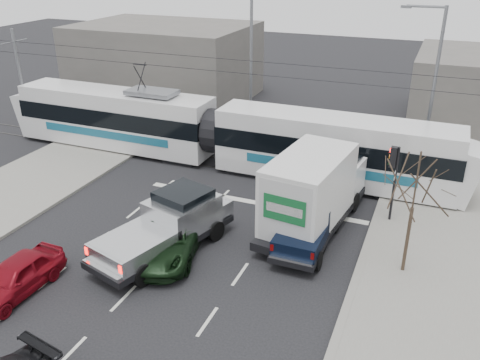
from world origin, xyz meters
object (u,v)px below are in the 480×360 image
at_px(tram, 215,132).
at_px(green_car, 169,235).
at_px(street_lamp_near, 431,80).
at_px(box_truck, 314,191).
at_px(traffic_signal, 393,168).
at_px(street_lamp_far, 248,58).
at_px(navy_pickup, 310,221).
at_px(bare_tree, 416,186).
at_px(silver_pickup, 170,224).
at_px(red_car, 16,277).

xyz_separation_m(tram, green_car, (2.19, -9.48, -1.16)).
height_order(street_lamp_near, box_truck, street_lamp_near).
height_order(traffic_signal, tram, tram).
height_order(street_lamp_far, box_truck, street_lamp_far).
bearing_deg(navy_pickup, tram, 138.95).
height_order(tram, navy_pickup, tram).
bearing_deg(navy_pickup, bare_tree, -11.90).
bearing_deg(tram, bare_tree, -32.37).
bearing_deg(green_car, street_lamp_far, 87.56).
distance_m(silver_pickup, red_car, 6.17).
distance_m(box_truck, green_car, 6.63).
relative_size(street_lamp_far, red_car, 2.24).
relative_size(traffic_signal, tram, 0.13).
bearing_deg(silver_pickup, street_lamp_near, 72.08).
xyz_separation_m(box_truck, navy_pickup, (0.20, -1.24, -0.80)).
relative_size(street_lamp_near, red_car, 2.24).
relative_size(traffic_signal, navy_pickup, 0.71).
relative_size(traffic_signal, green_car, 0.64).
bearing_deg(tram, street_lamp_near, 20.50).
xyz_separation_m(silver_pickup, green_car, (0.06, -0.22, -0.42)).
bearing_deg(red_car, traffic_signal, 43.23).
height_order(bare_tree, tram, tram).
bearing_deg(red_car, tram, 84.96).
height_order(street_lamp_near, street_lamp_far, same).
bearing_deg(navy_pickup, green_car, -150.74).
bearing_deg(red_car, street_lamp_near, 56.38).
xyz_separation_m(navy_pickup, red_car, (-9.12, -7.52, -0.37)).
height_order(silver_pickup, red_car, silver_pickup).
bearing_deg(silver_pickup, street_lamp_far, 115.38).
height_order(street_lamp_far, green_car, street_lamp_far).
bearing_deg(traffic_signal, street_lamp_far, 138.28).
distance_m(tram, box_truck, 9.00).
bearing_deg(red_car, street_lamp_far, 87.84).
bearing_deg(red_car, silver_pickup, 53.48).
height_order(silver_pickup, green_car, silver_pickup).
relative_size(box_truck, red_car, 1.93).
xyz_separation_m(street_lamp_near, silver_pickup, (-9.06, -13.31, -3.92)).
relative_size(traffic_signal, silver_pickup, 0.52).
bearing_deg(street_lamp_near, navy_pickup, -109.40).
height_order(box_truck, red_car, box_truck).
xyz_separation_m(navy_pickup, green_car, (-5.26, -2.90, -0.27)).
bearing_deg(traffic_signal, tram, 161.55).
distance_m(tram, silver_pickup, 9.53).
bearing_deg(tram, navy_pickup, -40.81).
relative_size(street_lamp_far, silver_pickup, 1.29).
relative_size(street_lamp_far, box_truck, 1.16).
relative_size(silver_pickup, green_car, 1.25).
relative_size(silver_pickup, box_truck, 0.90).
bearing_deg(navy_pickup, box_truck, 99.36).
bearing_deg(street_lamp_far, box_truck, -56.40).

